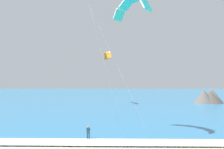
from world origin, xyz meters
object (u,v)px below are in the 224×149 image
kite_primary (132,5)px  kite_distant (107,54)px  kitesurfer (88,132)px  surfboard (88,141)px

kite_primary → kite_distant: bearing=97.5°
kitesurfer → kite_distant: kite_distant is taller
surfboard → kite_primary: 16.99m
surfboard → kite_primary: bearing=32.8°
kite_distant → surfboard: bearing=-91.1°
kitesurfer → kite_primary: (5.03, 3.22, 14.99)m
kitesurfer → kite_primary: kite_primary is taller
kite_primary → kitesurfer: bearing=-147.4°
surfboard → kitesurfer: kitesurfer is taller
surfboard → kitesurfer: (-0.00, 0.02, 0.91)m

